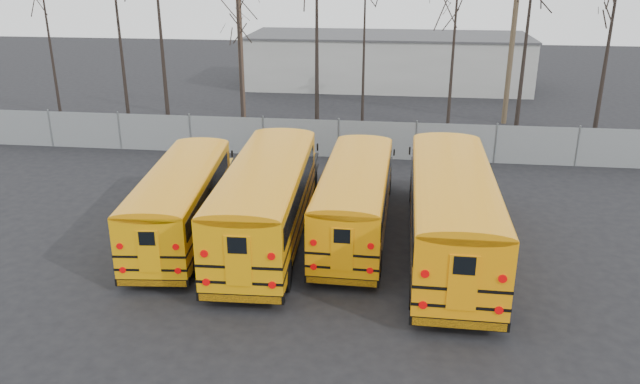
# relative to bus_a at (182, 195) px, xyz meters

# --- Properties ---
(ground) EXTENTS (120.00, 120.00, 0.00)m
(ground) POSITION_rel_bus_a_xyz_m (4.79, -1.41, -1.64)
(ground) COLOR black
(ground) RESTS_ON ground
(fence) EXTENTS (40.00, 0.04, 2.00)m
(fence) POSITION_rel_bus_a_xyz_m (4.79, 10.59, -0.64)
(fence) COLOR gray
(fence) RESTS_ON ground
(distant_building) EXTENTS (22.00, 8.00, 4.00)m
(distant_building) POSITION_rel_bus_a_xyz_m (6.79, 30.59, 0.36)
(distant_building) COLOR #B2B3AE
(distant_building) RESTS_ON ground
(bus_a) EXTENTS (3.26, 10.15, 2.79)m
(bus_a) POSITION_rel_bus_a_xyz_m (0.00, 0.00, 0.00)
(bus_a) COLOR black
(bus_a) RESTS_ON ground
(bus_b) EXTENTS (3.04, 11.48, 3.19)m
(bus_b) POSITION_rel_bus_a_xyz_m (3.22, -0.03, 0.23)
(bus_b) COLOR black
(bus_b) RESTS_ON ground
(bus_c) EXTENTS (2.55, 10.27, 2.86)m
(bus_c) POSITION_rel_bus_a_xyz_m (6.37, 0.94, 0.04)
(bus_c) COLOR black
(bus_c) RESTS_ON ground
(bus_d) EXTENTS (2.82, 11.81, 3.29)m
(bus_d) POSITION_rel_bus_a_xyz_m (9.76, -0.46, 0.29)
(bus_d) COLOR black
(bus_d) RESTS_ON ground
(utility_pole_left) EXTENTS (1.74, 0.34, 9.78)m
(utility_pole_left) POSITION_rel_bus_a_xyz_m (-1.53, 15.59, 3.39)
(utility_pole_left) COLOR #453327
(utility_pole_left) RESTS_ON ground
(utility_pole_right) EXTENTS (1.84, 0.32, 10.34)m
(utility_pole_right) POSITION_rel_bus_a_xyz_m (14.51, 19.08, 3.68)
(utility_pole_right) COLOR brown
(utility_pole_right) RESTS_ON ground
(tree_0) EXTENTS (0.26, 0.26, 11.04)m
(tree_0) POSITION_rel_bus_a_xyz_m (-12.63, 14.24, 3.88)
(tree_0) COLOR black
(tree_0) RESTS_ON ground
(tree_1) EXTENTS (0.26, 0.26, 12.01)m
(tree_1) POSITION_rel_bus_a_xyz_m (-8.19, 14.02, 4.37)
(tree_1) COLOR black
(tree_1) RESTS_ON ground
(tree_2) EXTENTS (0.26, 0.26, 11.59)m
(tree_2) POSITION_rel_bus_a_xyz_m (-5.26, 12.83, 4.16)
(tree_2) COLOR black
(tree_2) RESTS_ON ground
(tree_3) EXTENTS (0.26, 0.26, 10.04)m
(tree_3) POSITION_rel_bus_a_xyz_m (-0.77, 12.39, 3.38)
(tree_3) COLOR black
(tree_3) RESTS_ON ground
(tree_4) EXTENTS (0.26, 0.26, 11.76)m
(tree_4) POSITION_rel_bus_a_xyz_m (2.96, 15.83, 4.24)
(tree_4) COLOR black
(tree_4) RESTS_ON ground
(tree_5) EXTENTS (0.26, 0.26, 10.83)m
(tree_5) POSITION_rel_bus_a_xyz_m (5.70, 15.80, 3.78)
(tree_5) COLOR black
(tree_5) RESTS_ON ground
(tree_6) EXTENTS (0.26, 0.26, 11.30)m
(tree_6) POSITION_rel_bus_a_xyz_m (10.47, 12.23, 4.01)
(tree_6) COLOR black
(tree_6) RESTS_ON ground
(tree_7) EXTENTS (0.26, 0.26, 11.06)m
(tree_7) POSITION_rel_bus_a_xyz_m (14.53, 14.98, 3.89)
(tree_7) COLOR black
(tree_7) RESTS_ON ground
(tree_8) EXTENTS (0.26, 0.26, 10.93)m
(tree_8) POSITION_rel_bus_a_xyz_m (18.38, 13.52, 3.83)
(tree_8) COLOR black
(tree_8) RESTS_ON ground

